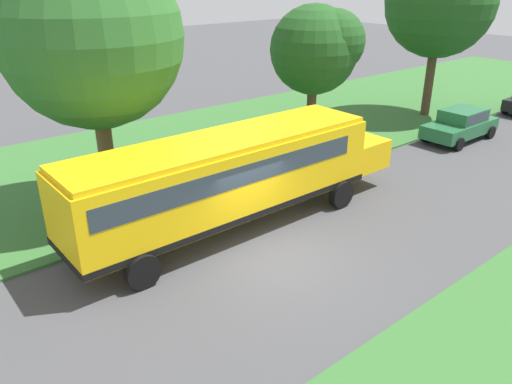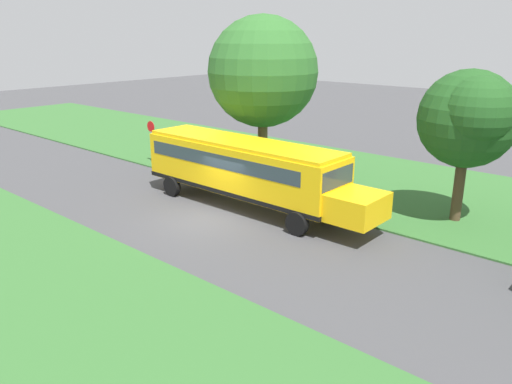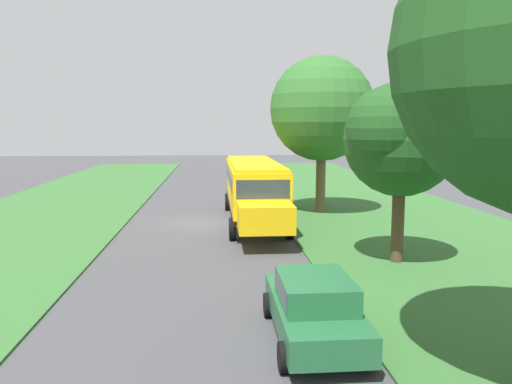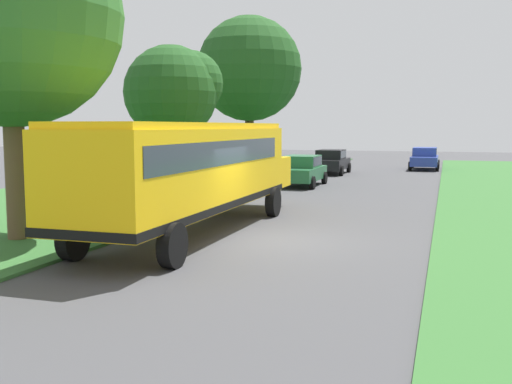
# 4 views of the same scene
# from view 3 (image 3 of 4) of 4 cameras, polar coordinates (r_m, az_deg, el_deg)

# --- Properties ---
(ground_plane) EXTENTS (120.00, 120.00, 0.00)m
(ground_plane) POSITION_cam_3_polar(r_m,az_deg,el_deg) (26.14, -5.87, -3.47)
(ground_plane) COLOR #424244
(grass_verge) EXTENTS (12.00, 80.00, 0.08)m
(grass_verge) POSITION_cam_3_polar(r_m,az_deg,el_deg) (27.79, 15.24, -2.96)
(grass_verge) COLOR #33662D
(grass_verge) RESTS_ON ground
(grass_far_side) EXTENTS (10.00, 80.00, 0.07)m
(grass_far_side) POSITION_cam_3_polar(r_m,az_deg,el_deg) (27.82, -24.77, -3.40)
(grass_far_side) COLOR #33662D
(grass_far_side) RESTS_ON ground
(school_bus) EXTENTS (2.84, 12.42, 3.16)m
(school_bus) POSITION_cam_3_polar(r_m,az_deg,el_deg) (25.68, -0.25, 0.72)
(school_bus) COLOR yellow
(school_bus) RESTS_ON ground
(car_green_nearest) EXTENTS (2.02, 4.40, 1.56)m
(car_green_nearest) POSITION_cam_3_polar(r_m,az_deg,el_deg) (11.93, 6.66, -12.65)
(car_green_nearest) COLOR #236038
(car_green_nearest) RESTS_ON ground
(oak_tree_beside_bus) EXTENTS (5.85, 5.85, 8.87)m
(oak_tree_beside_bus) POSITION_cam_3_polar(r_m,az_deg,el_deg) (28.62, 7.25, 9.64)
(oak_tree_beside_bus) COLOR brown
(oak_tree_beside_bus) RESTS_ON ground
(oak_tree_roadside_mid) EXTENTS (4.14, 4.06, 6.55)m
(oak_tree_roadside_mid) POSITION_cam_3_polar(r_m,az_deg,el_deg) (18.27, 15.89, 6.06)
(oak_tree_roadside_mid) COLOR #4C3826
(oak_tree_roadside_mid) RESTS_ON ground
(stop_sign) EXTENTS (0.08, 0.68, 2.74)m
(stop_sign) POSITION_cam_3_polar(r_m,az_deg,el_deg) (35.63, 1.80, 2.32)
(stop_sign) COLOR gray
(stop_sign) RESTS_ON ground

